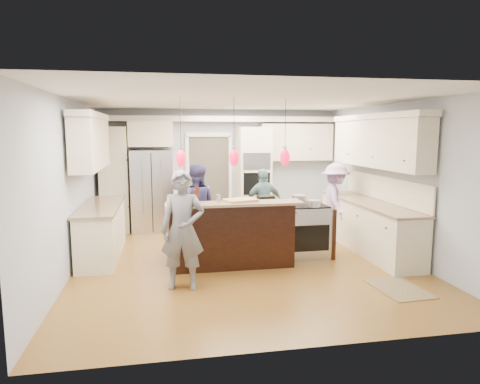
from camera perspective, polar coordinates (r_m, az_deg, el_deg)
The scene contains 23 objects.
ground_plane at distance 7.37m, azimuth 0.50°, elevation -9.27°, with size 6.00×6.00×0.00m, color olive.
room_shell at distance 7.05m, azimuth 0.52°, elevation 5.00°, with size 5.54×6.04×2.72m.
refrigerator at distance 9.64m, azimuth -11.62°, elevation 0.16°, with size 0.90×0.70×1.80m, color #B7B7BC.
oven_column at distance 9.85m, azimuth 1.84°, elevation 1.96°, with size 0.72×0.69×2.30m.
back_upper_cabinets at distance 9.70m, azimuth -6.96°, elevation 4.88°, with size 5.30×0.61×2.54m.
right_counter_run at distance 8.22m, azimuth 17.07°, elevation -0.27°, with size 0.64×3.10×2.51m.
left_cabinets at distance 7.87m, azimuth -18.42°, elevation -0.68°, with size 0.64×2.30×2.51m.
kitchen_island at distance 7.27m, azimuth -1.53°, elevation -5.55°, with size 2.10×1.46×1.12m.
island_range at distance 7.68m, azimuth 8.86°, elevation -5.11°, with size 0.82×0.71×0.92m.
pendant_lights at distance 6.50m, azimuth -0.79°, elevation 4.62°, with size 1.75×0.15×1.03m.
person_bar_end at distance 6.01m, azimuth -7.65°, elevation -5.06°, with size 0.61×0.40×1.67m, color slate.
person_far_left at distance 8.09m, azimuth -5.90°, elevation -1.92°, with size 0.78×0.61×1.60m, color navy.
person_far_right at distance 8.88m, azimuth 3.18°, elevation -1.51°, with size 0.85×0.35×1.44m, color slate.
person_range_side at distance 8.99m, azimuth 12.61°, elevation -1.20°, with size 1.01×0.58×1.56m, color #A989B8.
floor_rug at distance 6.55m, azimuth 20.42°, elevation -11.98°, with size 0.61×0.90×0.01m, color olive.
water_bottle at distance 6.37m, azimuth -8.46°, elevation -0.30°, with size 0.07×0.07×0.31m, color silver.
beer_bottle_a at distance 6.43m, azimuth -7.38°, elevation -0.49°, with size 0.06×0.06×0.25m, color #41180B.
beer_bottle_b at distance 6.34m, azimuth -5.94°, elevation -0.75°, with size 0.05×0.05×0.21m, color #41180B.
beer_bottle_c at distance 6.53m, azimuth -5.79°, elevation -0.32°, with size 0.06×0.06×0.25m, color #41180B.
drink_can at distance 6.55m, azimuth -2.93°, elevation -0.85°, with size 0.06×0.06×0.12m, color #B7B7BC.
cutting_board at distance 6.64m, azimuth 0.05°, elevation -1.09°, with size 0.47×0.34×0.04m, color tan.
pot_large at distance 7.71m, azimuth 7.92°, elevation -0.96°, with size 0.26×0.26×0.15m, color #B7B7BC.
pot_small at distance 7.42m, azimuth 9.80°, elevation -1.50°, with size 0.23×0.23×0.11m, color #B7B7BC.
Camera 1 is at (-1.34, -6.91, 2.19)m, focal length 32.00 mm.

